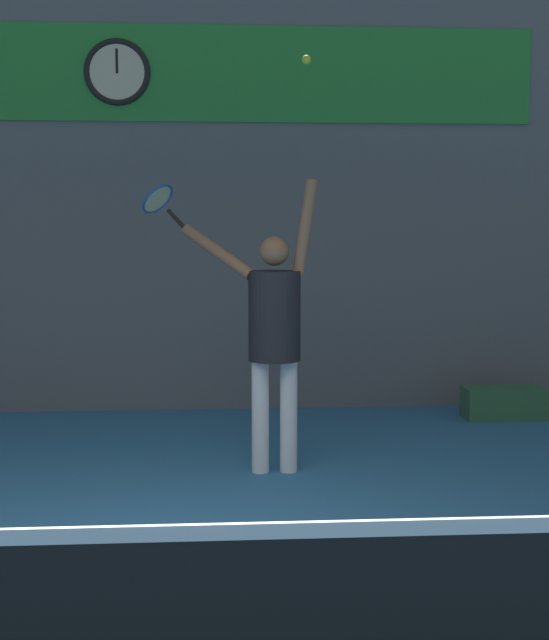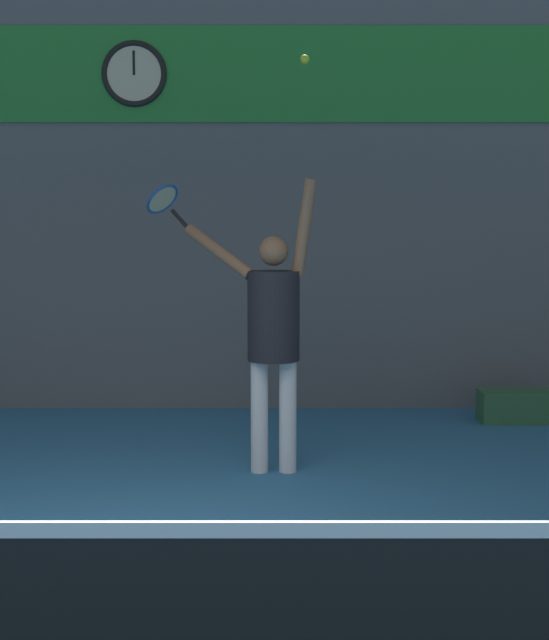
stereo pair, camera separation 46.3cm
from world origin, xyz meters
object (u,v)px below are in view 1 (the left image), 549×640
(scoreboard_clock, at_px, (117,72))
(tennis_ball, at_px, (306,60))
(tennis_player, at_px, (273,325))
(equipment_bag, at_px, (504,403))
(tennis_racket, at_px, (159,201))

(scoreboard_clock, bearing_deg, tennis_ball, -56.25)
(tennis_player, distance_m, tennis_ball, 1.93)
(tennis_ball, bearing_deg, tennis_player, 158.94)
(tennis_ball, distance_m, equipment_bag, 4.00)
(tennis_racket, distance_m, tennis_ball, 1.60)
(tennis_racket, height_order, tennis_ball, tennis_ball)
(tennis_racket, bearing_deg, equipment_bag, 19.89)
(tennis_player, relative_size, tennis_racket, 5.29)
(tennis_racket, xyz_separation_m, tennis_ball, (1.09, -0.63, 0.98))
(equipment_bag, bearing_deg, tennis_racket, -160.11)
(tennis_ball, bearing_deg, tennis_racket, 149.96)
(scoreboard_clock, distance_m, tennis_player, 3.44)
(scoreboard_clock, xyz_separation_m, equipment_bag, (3.70, -0.57, -3.17))
(tennis_player, bearing_deg, tennis_racket, 147.80)
(tennis_player, distance_m, equipment_bag, 3.06)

